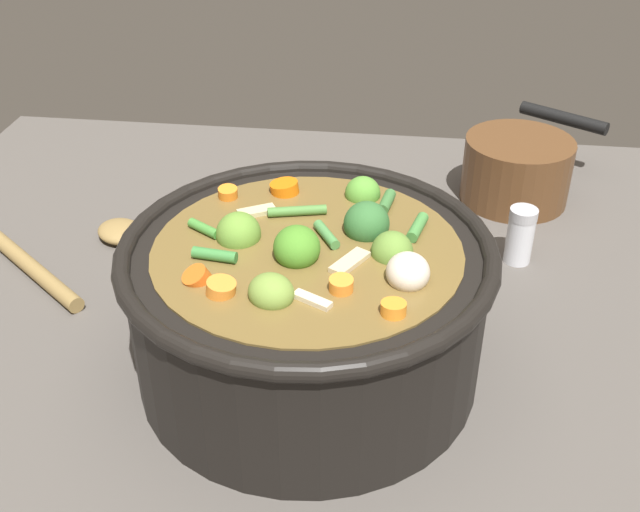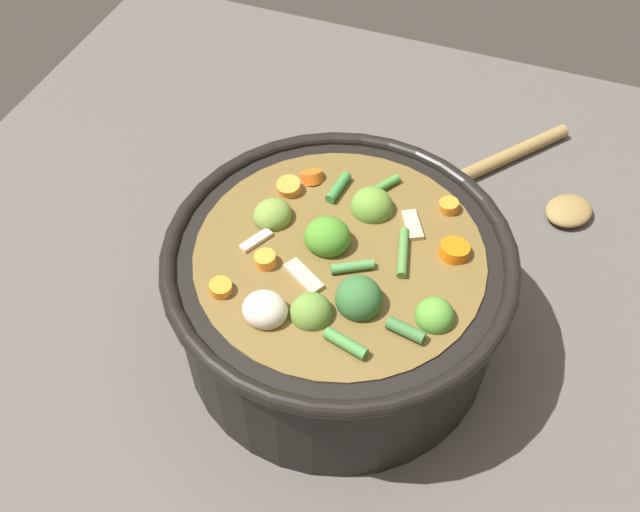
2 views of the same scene
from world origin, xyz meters
The scene contains 3 objects.
ground_plane centered at (0.00, 0.00, 0.00)m, with size 1.10×1.10×0.00m, color #514C47.
cooking_pot centered at (0.00, 0.00, 0.07)m, with size 0.33×0.33×0.16m.
wooden_spoon centered at (0.16, 0.29, 0.01)m, with size 0.19×0.19×0.02m.
Camera 2 is at (0.13, -0.39, 0.64)m, focal length 39.81 mm.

